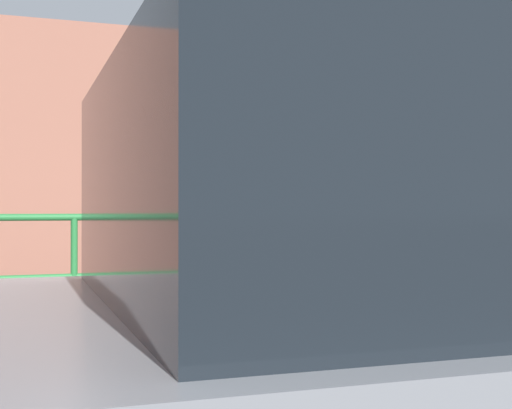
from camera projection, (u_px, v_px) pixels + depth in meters
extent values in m
cube|color=gray|center=(222.00, 389.00, 5.03)|extent=(36.00, 3.22, 0.16)
cylinder|color=slate|center=(318.00, 326.00, 4.10)|extent=(0.07, 0.07, 1.05)
cylinder|color=black|center=(318.00, 210.00, 4.11)|extent=(0.17, 0.17, 0.31)
sphere|color=silver|center=(318.00, 178.00, 4.11)|extent=(0.17, 0.17, 0.17)
cube|color=black|center=(325.00, 198.00, 4.02)|extent=(0.09, 0.01, 0.07)
cube|color=white|center=(325.00, 220.00, 4.02)|extent=(0.10, 0.01, 0.09)
cylinder|color=black|center=(194.00, 352.00, 3.88)|extent=(0.15, 0.15, 0.84)
cylinder|color=black|center=(228.00, 350.00, 3.96)|extent=(0.15, 0.15, 0.84)
cube|color=maroon|center=(211.00, 220.00, 3.92)|extent=(0.45, 0.25, 0.63)
sphere|color=brown|center=(211.00, 143.00, 3.92)|extent=(0.23, 0.23, 0.23)
cylinder|color=maroon|center=(166.00, 217.00, 3.82)|extent=(0.09, 0.09, 0.59)
cylinder|color=maroon|center=(245.00, 203.00, 4.16)|extent=(0.12, 0.42, 0.54)
cube|color=black|center=(461.00, 187.00, 2.12)|extent=(2.10, 1.61, 0.64)
cylinder|color=#1E602D|center=(179.00, 217.00, 6.38)|extent=(24.00, 0.06, 0.06)
cylinder|color=#1E602D|center=(178.00, 273.00, 6.38)|extent=(24.00, 0.05, 0.05)
cylinder|color=#1E602D|center=(74.00, 283.00, 6.08)|extent=(0.06, 0.06, 1.14)
cylinder|color=#1E602D|center=(273.00, 276.00, 6.68)|extent=(0.06, 0.06, 1.14)
cylinder|color=#1E602D|center=(440.00, 271.00, 7.28)|extent=(0.06, 0.06, 1.14)
cube|color=brown|center=(142.00, 179.00, 8.20)|extent=(32.00, 0.50, 3.44)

